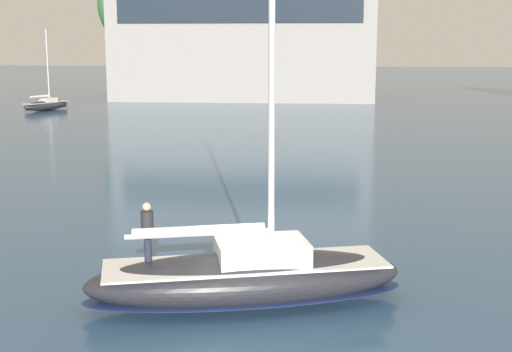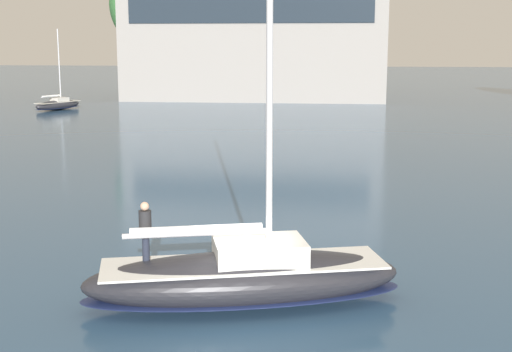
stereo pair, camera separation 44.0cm
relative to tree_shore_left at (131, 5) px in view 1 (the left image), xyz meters
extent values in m
plane|color=#2D4C6B|center=(22.05, -70.62, -11.79)|extent=(400.00, 400.00, 0.00)
cube|color=gray|center=(14.03, 3.65, -1.78)|extent=(32.38, 15.69, 20.02)
cube|color=#1E2833|center=(14.03, -4.27, -0.78)|extent=(29.15, 0.10, 3.20)
cylinder|color=brown|center=(0.00, 0.00, -7.24)|extent=(0.73, 0.73, 9.09)
ellipsoid|color=#3D7A3D|center=(0.00, 0.00, 0.05)|extent=(8.18, 8.18, 10.00)
ellipsoid|color=#232328|center=(22.05, -70.62, -11.04)|extent=(9.16, 4.76, 1.50)
ellipsoid|color=#19234C|center=(22.05, -70.62, -11.45)|extent=(9.26, 4.81, 0.18)
cube|color=silver|center=(22.05, -70.62, -10.60)|extent=(8.04, 4.09, 0.06)
cube|color=silver|center=(22.47, -70.50, -10.26)|extent=(2.85, 2.33, 0.62)
cylinder|color=silver|center=(22.73, -70.43, -5.05)|extent=(0.18, 0.18, 11.03)
cylinder|color=silver|center=(20.81, -70.97, -9.69)|extent=(3.86, 1.22, 0.15)
cylinder|color=white|center=(20.81, -70.97, -9.58)|extent=(3.51, 1.19, 0.24)
cylinder|color=#232838|center=(19.42, -71.05, -10.14)|extent=(0.25, 0.25, 0.85)
cylinder|color=#262628|center=(19.42, -71.05, -9.39)|extent=(0.42, 0.42, 0.65)
sphere|color=tan|center=(19.42, -71.05, -8.95)|extent=(0.24, 0.24, 0.24)
ellipsoid|color=#232328|center=(-5.48, -15.28, -11.27)|extent=(4.00, 6.36, 1.05)
ellipsoid|color=#19234C|center=(-5.48, -15.28, -11.55)|extent=(4.04, 6.43, 0.13)
cube|color=#BCB7A8|center=(-5.48, -15.28, -10.95)|extent=(3.46, 5.57, 0.06)
cube|color=beige|center=(-5.36, -14.99, -10.70)|extent=(1.79, 2.07, 0.43)
cylinder|color=silver|center=(-5.29, -14.82, -7.05)|extent=(0.12, 0.12, 7.72)
cylinder|color=silver|center=(-5.83, -16.10, -10.30)|extent=(1.18, 2.60, 0.11)
cylinder|color=white|center=(-5.83, -16.10, -10.22)|extent=(1.13, 2.37, 0.17)
camera|label=1|loc=(24.08, -89.32, -4.60)|focal=50.00mm
camera|label=2|loc=(24.52, -89.28, -4.60)|focal=50.00mm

